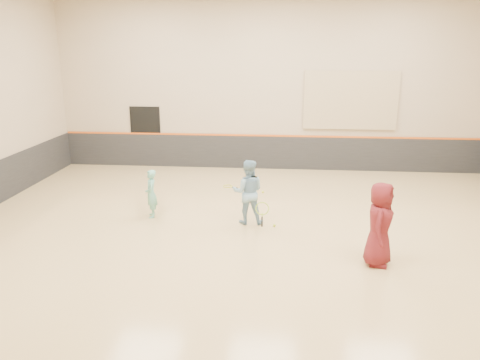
# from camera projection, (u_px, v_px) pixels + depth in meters

# --- Properties ---
(room) EXTENTS (15.04, 12.04, 6.22)m
(room) POSITION_uv_depth(u_px,v_px,m) (260.00, 199.00, 11.10)
(room) COLOR tan
(room) RESTS_ON ground
(wainscot_back) EXTENTS (14.90, 0.04, 1.20)m
(wainscot_back) POSITION_uv_depth(u_px,v_px,m) (268.00, 152.00, 16.87)
(wainscot_back) COLOR #232326
(wainscot_back) RESTS_ON floor
(accent_stripe) EXTENTS (14.90, 0.03, 0.06)m
(accent_stripe) POSITION_uv_depth(u_px,v_px,m) (269.00, 136.00, 16.69)
(accent_stripe) COLOR #D85914
(accent_stripe) RESTS_ON wall_back
(acoustic_panel) EXTENTS (3.20, 0.08, 2.00)m
(acoustic_panel) POSITION_uv_depth(u_px,v_px,m) (351.00, 100.00, 16.08)
(acoustic_panel) COLOR tan
(acoustic_panel) RESTS_ON wall_back
(doorway) EXTENTS (1.10, 0.05, 2.20)m
(doorway) POSITION_uv_depth(u_px,v_px,m) (146.00, 137.00, 17.14)
(doorway) COLOR black
(doorway) RESTS_ON floor
(girl) EXTENTS (0.42, 0.53, 1.26)m
(girl) POSITION_uv_depth(u_px,v_px,m) (151.00, 194.00, 12.09)
(girl) COLOR #6BB9A5
(girl) RESTS_ON floor
(instructor) EXTENTS (0.82, 0.65, 1.63)m
(instructor) POSITION_uv_depth(u_px,v_px,m) (248.00, 192.00, 11.62)
(instructor) COLOR #7CA6C1
(instructor) RESTS_ON floor
(young_man) EXTENTS (0.77, 0.97, 1.74)m
(young_man) POSITION_uv_depth(u_px,v_px,m) (380.00, 224.00, 9.37)
(young_man) COLOR maroon
(young_man) RESTS_ON floor
(held_racket) EXTENTS (0.48, 0.48, 0.62)m
(held_racket) POSITION_uv_depth(u_px,v_px,m) (262.00, 208.00, 11.24)
(held_racket) COLOR #94BB29
(held_racket) RESTS_ON instructor
(spare_racket) EXTENTS (0.67, 0.67, 0.03)m
(spare_racket) POSITION_uv_depth(u_px,v_px,m) (228.00, 186.00, 14.86)
(spare_racket) COLOR gold
(spare_racket) RESTS_ON floor
(ball_under_racket) EXTENTS (0.07, 0.07, 0.07)m
(ball_under_racket) POSITION_uv_depth(u_px,v_px,m) (274.00, 225.00, 11.56)
(ball_under_racket) COLOR #C0DC33
(ball_under_racket) RESTS_ON floor
(ball_in_hand) EXTENTS (0.07, 0.07, 0.07)m
(ball_in_hand) POSITION_uv_depth(u_px,v_px,m) (390.00, 215.00, 9.21)
(ball_in_hand) COLOR #ADC72E
(ball_in_hand) RESTS_ON young_man
(ball_beside_spare) EXTENTS (0.07, 0.07, 0.07)m
(ball_beside_spare) POSITION_uv_depth(u_px,v_px,m) (263.00, 192.00, 14.21)
(ball_beside_spare) COLOR yellow
(ball_beside_spare) RESTS_ON floor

